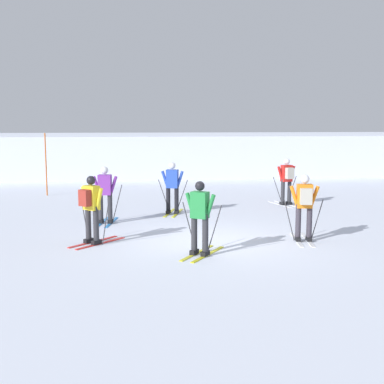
% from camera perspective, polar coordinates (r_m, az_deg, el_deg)
% --- Properties ---
extents(ground_plane, '(120.00, 120.00, 0.00)m').
position_cam_1_polar(ground_plane, '(13.03, 2.00, -5.59)').
color(ground_plane, silver).
extents(far_snow_ridge, '(80.00, 9.87, 2.27)m').
position_cam_1_polar(far_snow_ridge, '(31.21, -3.34, 4.36)').
color(far_snow_ridge, silver).
rests_on(far_snow_ridge, ground).
extents(skier_blue, '(0.97, 1.64, 1.71)m').
position_cam_1_polar(skier_blue, '(16.79, -2.20, 0.62)').
color(skier_blue, gold).
rests_on(skier_blue, ground).
extents(skier_yellow, '(1.37, 1.41, 1.71)m').
position_cam_1_polar(skier_yellow, '(12.84, -11.19, -1.59)').
color(skier_yellow, red).
rests_on(skier_yellow, ground).
extents(skier_red, '(0.97, 1.64, 1.71)m').
position_cam_1_polar(skier_red, '(18.86, 10.51, 1.41)').
color(skier_red, silver).
rests_on(skier_red, ground).
extents(skier_orange, '(1.00, 1.64, 1.71)m').
position_cam_1_polar(skier_orange, '(13.18, 12.42, -1.38)').
color(skier_orange, silver).
rests_on(skier_orange, ground).
extents(skier_green, '(1.21, 1.53, 1.71)m').
position_cam_1_polar(skier_green, '(11.55, 0.89, -2.68)').
color(skier_green, gold).
rests_on(skier_green, ground).
extents(skier_purple, '(0.99, 1.64, 1.71)m').
position_cam_1_polar(skier_purple, '(15.41, -9.66, -0.14)').
color(skier_purple, '#237AC6').
rests_on(skier_purple, ground).
extents(trail_marker_pole, '(0.05, 0.05, 2.57)m').
position_cam_1_polar(trail_marker_pole, '(21.85, -15.96, 2.97)').
color(trail_marker_pole, '#C65614').
rests_on(trail_marker_pole, ground).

